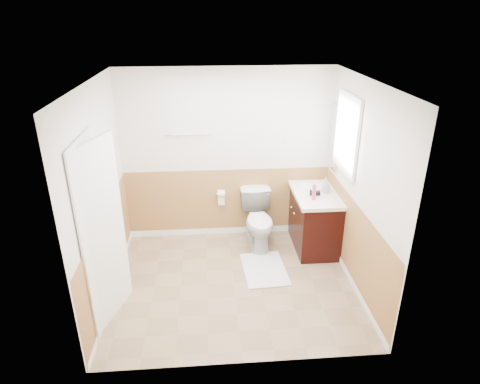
{
  "coord_description": "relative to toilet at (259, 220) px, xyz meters",
  "views": [
    {
      "loc": [
        -0.27,
        -4.32,
        3.19
      ],
      "look_at": [
        0.1,
        0.25,
        1.15
      ],
      "focal_mm": 30.98,
      "sensor_mm": 36.0,
      "label": 1
    }
  ],
  "objects": [
    {
      "name": "floor",
      "position": [
        -0.43,
        -0.92,
        -0.4
      ],
      "size": [
        3.0,
        3.0,
        0.0
      ],
      "primitive_type": "plane",
      "color": "#8C7051",
      "rests_on": "ground"
    },
    {
      "name": "ceiling",
      "position": [
        -0.43,
        -0.92,
        2.1
      ],
      "size": [
        3.0,
        3.0,
        0.0
      ],
      "primitive_type": "plane",
      "rotation": [
        3.14,
        0.0,
        0.0
      ],
      "color": "white",
      "rests_on": "floor"
    },
    {
      "name": "wall_back",
      "position": [
        -0.43,
        0.38,
        0.85
      ],
      "size": [
        3.0,
        0.0,
        3.0
      ],
      "primitive_type": "plane",
      "rotation": [
        1.57,
        0.0,
        0.0
      ],
      "color": "silver",
      "rests_on": "floor"
    },
    {
      "name": "wall_front",
      "position": [
        -0.43,
        -2.22,
        0.85
      ],
      "size": [
        3.0,
        0.0,
        3.0
      ],
      "primitive_type": "plane",
      "rotation": [
        -1.57,
        0.0,
        0.0
      ],
      "color": "silver",
      "rests_on": "floor"
    },
    {
      "name": "wall_left",
      "position": [
        -1.93,
        -0.92,
        0.85
      ],
      "size": [
        0.0,
        3.0,
        3.0
      ],
      "primitive_type": "plane",
      "rotation": [
        1.57,
        0.0,
        1.57
      ],
      "color": "silver",
      "rests_on": "floor"
    },
    {
      "name": "wall_right",
      "position": [
        1.07,
        -0.92,
        0.85
      ],
      "size": [
        0.0,
        3.0,
        3.0
      ],
      "primitive_type": "plane",
      "rotation": [
        1.57,
        0.0,
        -1.57
      ],
      "color": "silver",
      "rests_on": "floor"
    },
    {
      "name": "wainscot_back",
      "position": [
        -0.43,
        0.37,
        0.1
      ],
      "size": [
        3.0,
        0.0,
        3.0
      ],
      "primitive_type": "plane",
      "rotation": [
        1.57,
        0.0,
        0.0
      ],
      "color": "#A47141",
      "rests_on": "floor"
    },
    {
      "name": "wainscot_front",
      "position": [
        -0.43,
        -2.21,
        0.1
      ],
      "size": [
        3.0,
        0.0,
        3.0
      ],
      "primitive_type": "plane",
      "rotation": [
        -1.57,
        0.0,
        0.0
      ],
      "color": "#A47141",
      "rests_on": "floor"
    },
    {
      "name": "wainscot_left",
      "position": [
        -1.91,
        -0.92,
        0.1
      ],
      "size": [
        0.0,
        2.6,
        2.6
      ],
      "primitive_type": "plane",
      "rotation": [
        1.57,
        0.0,
        1.57
      ],
      "color": "#A47141",
      "rests_on": "floor"
    },
    {
      "name": "wainscot_right",
      "position": [
        1.06,
        -0.92,
        0.1
      ],
      "size": [
        0.0,
        2.6,
        2.6
      ],
      "primitive_type": "plane",
      "rotation": [
        1.57,
        0.0,
        -1.57
      ],
      "color": "#A47141",
      "rests_on": "floor"
    },
    {
      "name": "toilet",
      "position": [
        0.0,
        0.0,
        0.0
      ],
      "size": [
        0.49,
        0.8,
        0.79
      ],
      "primitive_type": "imported",
      "rotation": [
        0.0,
        0.0,
        0.06
      ],
      "color": "silver",
      "rests_on": "floor"
    },
    {
      "name": "bath_mat",
      "position": [
        0.0,
        -0.66,
        -0.39
      ],
      "size": [
        0.6,
        0.83,
        0.02
      ],
      "primitive_type": "cube",
      "rotation": [
        0.0,
        0.0,
        0.06
      ],
      "color": "silver",
      "rests_on": "floor"
    },
    {
      "name": "vanity_cabinet",
      "position": [
        0.79,
        -0.02,
        0.0
      ],
      "size": [
        0.55,
        1.1,
        0.8
      ],
      "primitive_type": "cube",
      "color": "black",
      "rests_on": "floor"
    },
    {
      "name": "vanity_knob_left",
      "position": [
        0.49,
        -0.12,
        0.15
      ],
      "size": [
        0.03,
        0.03,
        0.03
      ],
      "primitive_type": "sphere",
      "color": "silver",
      "rests_on": "vanity_cabinet"
    },
    {
      "name": "vanity_knob_right",
      "position": [
        0.49,
        0.08,
        0.15
      ],
      "size": [
        0.03,
        0.03,
        0.03
      ],
      "primitive_type": "sphere",
      "color": "silver",
      "rests_on": "vanity_cabinet"
    },
    {
      "name": "countertop",
      "position": [
        0.78,
        -0.02,
        0.43
      ],
      "size": [
        0.6,
        1.15,
        0.05
      ],
      "primitive_type": "cube",
      "color": "white",
      "rests_on": "vanity_cabinet"
    },
    {
      "name": "sink_basin",
      "position": [
        0.79,
        0.13,
        0.46
      ],
      "size": [
        0.36,
        0.36,
        0.02
      ],
      "primitive_type": "cylinder",
      "color": "white",
      "rests_on": "countertop"
    },
    {
      "name": "faucet",
      "position": [
        0.97,
        0.13,
        0.52
      ],
      "size": [
        0.02,
        0.02,
        0.14
      ],
      "primitive_type": "cylinder",
      "color": "silver",
      "rests_on": "countertop"
    },
    {
      "name": "lotion_bottle",
      "position": [
        0.69,
        -0.32,
        0.56
      ],
      "size": [
        0.05,
        0.05,
        0.22
      ],
      "primitive_type": "cylinder",
      "color": "#CF356D",
      "rests_on": "countertop"
    },
    {
      "name": "soap_dispenser",
      "position": [
        0.91,
        -0.12,
        0.54
      ],
      "size": [
        0.11,
        0.11,
        0.18
      ],
      "primitive_type": "imported",
      "rotation": [
        0.0,
        0.0,
        0.35
      ],
      "color": "#98A2AC",
      "rests_on": "countertop"
    },
    {
      "name": "hair_dryer_body",
      "position": [
        0.74,
        -0.19,
        0.49
      ],
      "size": [
        0.14,
        0.07,
        0.07
      ],
      "primitive_type": "cylinder",
      "rotation": [
        0.0,
        1.57,
        0.0
      ],
      "color": "black",
      "rests_on": "countertop"
    },
    {
      "name": "hair_dryer_handle",
      "position": [
        0.71,
        -0.08,
        0.46
      ],
      "size": [
        0.03,
        0.03,
        0.07
      ],
      "primitive_type": "cylinder",
      "color": "black",
      "rests_on": "countertop"
    },
    {
      "name": "mirror_panel",
      "position": [
        1.05,
        0.18,
        1.15
      ],
      "size": [
        0.02,
        0.35,
        0.9
      ],
      "primitive_type": "cube",
      "color": "silver",
      "rests_on": "wall_right"
    },
    {
      "name": "window_frame",
      "position": [
        1.04,
        -0.33,
        1.35
      ],
      "size": [
        0.04,
        0.8,
        1.0
      ],
      "primitive_type": "cube",
      "color": "white",
      "rests_on": "wall_right"
    },
    {
      "name": "window_glass",
      "position": [
        1.06,
        -0.33,
        1.35
      ],
      "size": [
        0.01,
        0.7,
        0.9
      ],
      "primitive_type": "cube",
      "color": "white",
      "rests_on": "wall_right"
    },
    {
      "name": "door",
      "position": [
        -1.83,
        -1.37,
        0.62
      ],
      "size": [
        0.29,
        0.78,
        2.04
      ],
      "primitive_type": "cube",
      "rotation": [
        0.0,
        0.0,
        -0.31
      ],
      "color": "white",
      "rests_on": "wall_left"
    },
    {
      "name": "door_frame",
      "position": [
        -1.9,
        -1.37,
        0.63
      ],
      "size": [
        0.02,
        0.92,
        2.1
      ],
      "primitive_type": "cube",
      "color": "white",
      "rests_on": "wall_left"
    },
    {
      "name": "door_knob",
      "position": [
        -1.77,
        -1.04,
        0.55
      ],
      "size": [
        0.06,
        0.06,
        0.06
      ],
      "primitive_type": "sphere",
      "color": "silver",
      "rests_on": "door"
    },
    {
      "name": "towel_bar",
      "position": [
        -0.98,
        0.33,
        1.2
      ],
      "size": [
        0.62,
        0.02,
        0.02
      ],
      "primitive_type": "cylinder",
      "rotation": [
        0.0,
        1.57,
        0.0
      ],
      "color": "silver",
      "rests_on": "wall_back"
    },
    {
      "name": "tp_holder_bar",
      "position": [
        -0.53,
        0.31,
        0.3
      ],
      "size": [
        0.14,
        0.02,
        0.02
      ],
      "primitive_type": "cylinder",
      "rotation": [
        0.0,
        1.57,
        0.0
      ],
      "color": "silver",
      "rests_on": "wall_back"
    },
    {
      "name": "tp_roll",
      "position": [
        -0.53,
        0.31,
        0.3
      ],
      "size": [
        0.1,
        0.11,
        0.11
      ],
      "primitive_type": "cylinder",
      "rotation": [
        0.0,
        1.57,
        0.0
      ],
      "color": "white",
      "rests_on": "tp_holder_bar"
    },
    {
      "name": "tp_sheet",
      "position": [
        -0.53,
        0.31,
        0.19
      ],
      "size": [
        0.1,
        0.01,
        0.16
      ],
      "primitive_type": "cube",
      "color": "white",
      "rests_on": "tp_roll"
    }
  ]
}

